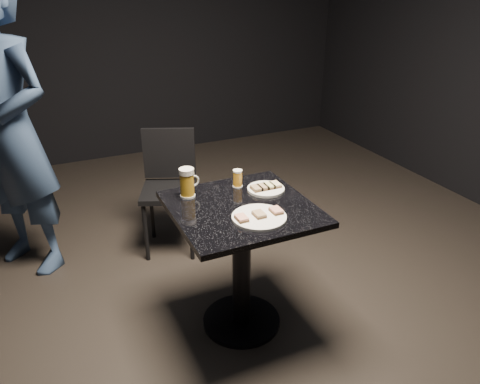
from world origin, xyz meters
The scene contains 10 objects.
floor centered at (0.00, 0.00, 0.00)m, with size 6.00×6.00×0.00m, color black.
plate_large centered at (0.02, -0.16, 0.76)m, with size 0.27×0.27×0.01m, color white.
plate_small centered at (0.20, 0.12, 0.76)m, with size 0.20×0.20×0.01m, color white.
patron centered at (-1.03, 1.17, 0.94)m, with size 0.68×0.45×1.88m, color navy.
table centered at (0.00, 0.00, 0.51)m, with size 0.70×0.70×0.75m.
beer_mug centered at (-0.21, 0.22, 0.83)m, with size 0.11×0.08×0.16m.
beer_tumbler centered at (0.08, 0.23, 0.80)m, with size 0.06×0.06×0.10m.
chair centered at (-0.10, 1.00, 0.50)m, with size 0.48×0.48×0.85m.
canapes_on_plate_large centered at (0.02, -0.16, 0.77)m, with size 0.24×0.07×0.02m.
canapes_on_plate_small centered at (0.20, 0.12, 0.77)m, with size 0.16×0.07×0.02m.
Camera 1 is at (-0.88, -1.92, 1.83)m, focal length 35.00 mm.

